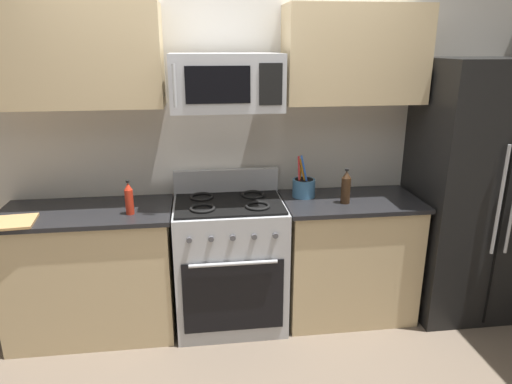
{
  "coord_description": "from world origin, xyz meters",
  "views": [
    {
      "loc": [
        -0.2,
        -2.34,
        1.96
      ],
      "look_at": [
        0.17,
        0.53,
        1.03
      ],
      "focal_mm": 32.35,
      "sensor_mm": 36.0,
      "label": 1
    }
  ],
  "objects_px": {
    "bottle_soy": "(346,187)",
    "utensil_crock": "(304,187)",
    "range_oven": "(230,262)",
    "cutting_board": "(4,223)",
    "microwave": "(226,82)",
    "bottle_hot_sauce": "(129,199)",
    "refrigerator": "(475,191)"
  },
  "relations": [
    {
      "from": "utensil_crock",
      "to": "bottle_soy",
      "type": "relative_size",
      "value": 1.28
    },
    {
      "from": "utensil_crock",
      "to": "cutting_board",
      "type": "height_order",
      "value": "utensil_crock"
    },
    {
      "from": "cutting_board",
      "to": "bottle_soy",
      "type": "distance_m",
      "value": 2.2
    },
    {
      "from": "range_oven",
      "to": "microwave",
      "type": "relative_size",
      "value": 1.54
    },
    {
      "from": "microwave",
      "to": "bottle_hot_sauce",
      "type": "distance_m",
      "value": 0.97
    },
    {
      "from": "refrigerator",
      "to": "microwave",
      "type": "bearing_deg",
      "value": 178.65
    },
    {
      "from": "microwave",
      "to": "cutting_board",
      "type": "relative_size",
      "value": 2.03
    },
    {
      "from": "utensil_crock",
      "to": "refrigerator",
      "type": "bearing_deg",
      "value": -5.48
    },
    {
      "from": "range_oven",
      "to": "bottle_hot_sauce",
      "type": "xyz_separation_m",
      "value": [
        -0.65,
        -0.1,
        0.54
      ]
    },
    {
      "from": "range_oven",
      "to": "bottle_hot_sauce",
      "type": "bearing_deg",
      "value": -170.97
    },
    {
      "from": "microwave",
      "to": "utensil_crock",
      "type": "bearing_deg",
      "value": 8.09
    },
    {
      "from": "utensil_crock",
      "to": "bottle_soy",
      "type": "xyz_separation_m",
      "value": [
        0.25,
        -0.17,
        0.04
      ]
    },
    {
      "from": "bottle_soy",
      "to": "bottle_hot_sauce",
      "type": "xyz_separation_m",
      "value": [
        -1.45,
        -0.03,
        -0.01
      ]
    },
    {
      "from": "range_oven",
      "to": "refrigerator",
      "type": "relative_size",
      "value": 0.58
    },
    {
      "from": "microwave",
      "to": "utensil_crock",
      "type": "relative_size",
      "value": 2.26
    },
    {
      "from": "bottle_soy",
      "to": "utensil_crock",
      "type": "bearing_deg",
      "value": 145.57
    },
    {
      "from": "range_oven",
      "to": "bottle_soy",
      "type": "xyz_separation_m",
      "value": [
        0.8,
        -0.07,
        0.55
      ]
    },
    {
      "from": "utensil_crock",
      "to": "range_oven",
      "type": "bearing_deg",
      "value": -169.35
    },
    {
      "from": "utensil_crock",
      "to": "bottle_hot_sauce",
      "type": "relative_size",
      "value": 1.39
    },
    {
      "from": "refrigerator",
      "to": "cutting_board",
      "type": "bearing_deg",
      "value": -176.97
    },
    {
      "from": "microwave",
      "to": "bottle_hot_sauce",
      "type": "height_order",
      "value": "microwave"
    },
    {
      "from": "bottle_soy",
      "to": "microwave",
      "type": "bearing_deg",
      "value": 173.15
    },
    {
      "from": "refrigerator",
      "to": "bottle_soy",
      "type": "bearing_deg",
      "value": -176.89
    },
    {
      "from": "utensil_crock",
      "to": "cutting_board",
      "type": "distance_m",
      "value": 1.96
    },
    {
      "from": "range_oven",
      "to": "microwave",
      "type": "distance_m",
      "value": 1.25
    },
    {
      "from": "utensil_crock",
      "to": "bottle_hot_sauce",
      "type": "height_order",
      "value": "utensil_crock"
    },
    {
      "from": "utensil_crock",
      "to": "bottle_hot_sauce",
      "type": "xyz_separation_m",
      "value": [
        -1.19,
        -0.21,
        0.03
      ]
    },
    {
      "from": "refrigerator",
      "to": "bottle_hot_sauce",
      "type": "bearing_deg",
      "value": -177.99
    },
    {
      "from": "range_oven",
      "to": "utensil_crock",
      "type": "height_order",
      "value": "utensil_crock"
    },
    {
      "from": "cutting_board",
      "to": "utensil_crock",
      "type": "bearing_deg",
      "value": 8.47
    },
    {
      "from": "range_oven",
      "to": "bottle_soy",
      "type": "height_order",
      "value": "bottle_soy"
    },
    {
      "from": "utensil_crock",
      "to": "cutting_board",
      "type": "bearing_deg",
      "value": -171.53
    }
  ]
}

